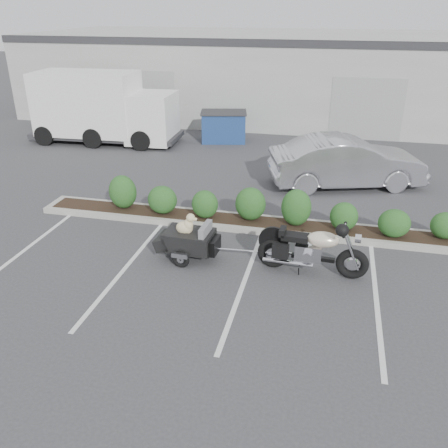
% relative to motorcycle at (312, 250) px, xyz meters
% --- Properties ---
extents(ground, '(90.00, 90.00, 0.00)m').
position_rel_motorcycle_xyz_m(ground, '(-2.54, -0.14, -0.55)').
color(ground, '#38383A').
rests_on(ground, ground).
extents(planter_kerb, '(12.00, 1.00, 0.15)m').
position_rel_motorcycle_xyz_m(planter_kerb, '(-1.54, 2.06, -0.48)').
color(planter_kerb, '#9E9E93').
rests_on(planter_kerb, ground).
extents(building, '(26.00, 10.00, 4.00)m').
position_rel_motorcycle_xyz_m(building, '(-2.54, 16.86, 1.45)').
color(building, '#9EA099').
rests_on(building, ground).
extents(motorcycle, '(2.41, 0.81, 1.39)m').
position_rel_motorcycle_xyz_m(motorcycle, '(0.00, 0.00, 0.00)').
color(motorcycle, black).
rests_on(motorcycle, ground).
extents(pet_trailer, '(1.93, 1.08, 1.15)m').
position_rel_motorcycle_xyz_m(pet_trailer, '(-2.78, 0.03, -0.07)').
color(pet_trailer, black).
rests_on(pet_trailer, ground).
extents(sedan, '(5.12, 3.09, 1.59)m').
position_rel_motorcycle_xyz_m(sedan, '(0.70, 5.78, 0.24)').
color(sedan, silver).
rests_on(sedan, ground).
extents(dumpster, '(2.14, 1.69, 1.25)m').
position_rel_motorcycle_xyz_m(dumpster, '(-4.37, 10.25, 0.08)').
color(dumpster, navy).
rests_on(dumpster, ground).
extents(delivery_truck, '(6.32, 2.42, 2.86)m').
position_rel_motorcycle_xyz_m(delivery_truck, '(-9.19, 8.98, 0.82)').
color(delivery_truck, white).
rests_on(delivery_truck, ground).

